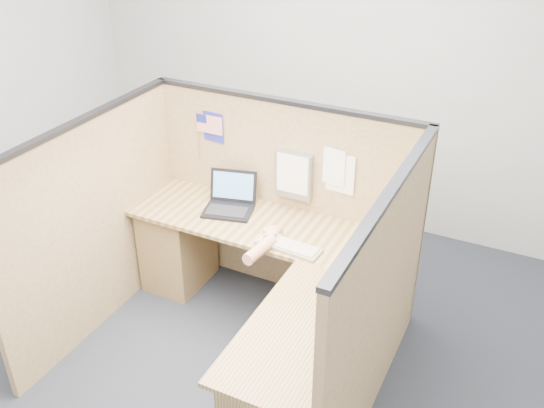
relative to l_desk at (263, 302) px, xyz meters
The scene contains 13 objects.
floor 0.52m from the l_desk, 122.80° to the right, with size 5.00×5.00×0.00m, color #21232F.
wall_back 2.22m from the l_desk, 95.35° to the left, with size 5.00×5.00×0.00m, color #AFB3B5.
cubicle_partitions 0.44m from the l_desk, 142.47° to the left, with size 2.06×1.83×1.53m.
l_desk is the anchor object (origin of this frame).
laptop 0.79m from the l_desk, 135.20° to the left, with size 0.40×0.41×0.25m.
keyboard 0.41m from the l_desk, 64.20° to the left, with size 0.45×0.18×0.03m.
mouse 0.45m from the l_desk, 102.09° to the left, with size 0.12×0.07×0.05m, color silver.
hand_forearm 0.40m from the l_desk, 112.25° to the left, with size 0.12×0.42×0.09m.
blue_poster 1.32m from the l_desk, 137.48° to the left, with size 0.17×0.00×0.23m, color #202597.
american_flag 1.34m from the l_desk, 139.82° to the left, with size 0.22×0.01×0.37m.
file_holder 0.90m from the l_desk, 97.59° to the left, with size 0.27×0.05×0.34m.
paper_left 1.01m from the l_desk, 75.58° to the left, with size 0.21×0.00×0.26m, color white.
paper_right 1.00m from the l_desk, 70.98° to the left, with size 0.23×0.00×0.29m, color white.
Camera 1 is at (1.63, -2.51, 2.93)m, focal length 40.00 mm.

